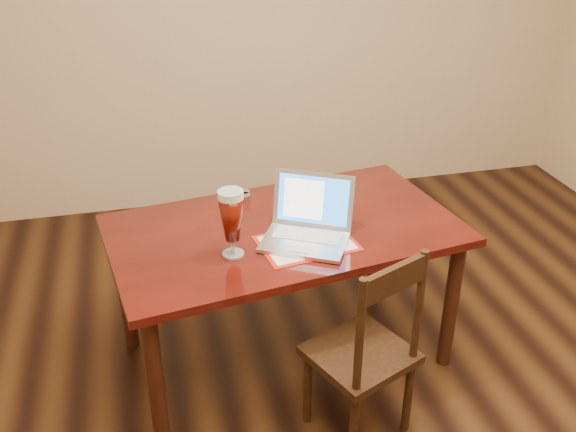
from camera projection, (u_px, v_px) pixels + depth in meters
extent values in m
cube|color=tan|center=(272.00, 10.00, 4.26)|extent=(4.50, 0.01, 2.70)
cube|color=#4E0F0A|center=(285.00, 230.00, 2.93)|extent=(1.68, 1.11, 0.04)
cylinder|color=black|center=(156.00, 384.00, 2.57)|extent=(0.07, 0.07, 0.69)
cylinder|color=black|center=(451.00, 305.00, 3.04)|extent=(0.07, 0.07, 0.69)
cylinder|color=black|center=(125.00, 288.00, 3.16)|extent=(0.07, 0.07, 0.69)
cylinder|color=black|center=(376.00, 234.00, 3.63)|extent=(0.07, 0.07, 0.69)
cube|color=#AB160F|center=(307.00, 243.00, 2.78)|extent=(0.45, 0.35, 0.00)
cube|color=silver|center=(307.00, 243.00, 2.78)|extent=(0.41, 0.31, 0.00)
cube|color=#B8B9BD|center=(304.00, 242.00, 2.77)|extent=(0.44, 0.39, 0.02)
cube|color=#B7B7BC|center=(307.00, 235.00, 2.81)|extent=(0.31, 0.24, 0.00)
cube|color=#B9B9BE|center=(300.00, 249.00, 2.70)|extent=(0.11, 0.10, 0.00)
cube|color=#B8B9BD|center=(313.00, 200.00, 2.84)|extent=(0.35, 0.24, 0.24)
cube|color=blue|center=(313.00, 200.00, 2.84)|extent=(0.30, 0.20, 0.20)
cube|color=white|center=(303.00, 199.00, 2.84)|extent=(0.18, 0.13, 0.17)
cylinder|color=silver|center=(233.00, 254.00, 2.70)|extent=(0.09, 0.09, 0.01)
cylinder|color=silver|center=(233.00, 246.00, 2.68)|extent=(0.02, 0.02, 0.07)
cylinder|color=silver|center=(230.00, 196.00, 2.57)|extent=(0.11, 0.11, 0.02)
cylinder|color=silver|center=(230.00, 192.00, 2.56)|extent=(0.11, 0.11, 0.01)
cylinder|color=silver|center=(244.00, 198.00, 3.13)|extent=(0.06, 0.06, 0.04)
cylinder|color=silver|center=(244.00, 195.00, 3.16)|extent=(0.06, 0.06, 0.04)
cube|color=black|center=(360.00, 354.00, 2.65)|extent=(0.50, 0.49, 0.04)
cylinder|color=black|center=(353.00, 430.00, 2.56)|extent=(0.04, 0.04, 0.38)
cylinder|color=black|center=(408.00, 396.00, 2.73)|extent=(0.04, 0.04, 0.38)
cylinder|color=black|center=(308.00, 388.00, 2.77)|extent=(0.04, 0.04, 0.38)
cylinder|color=black|center=(361.00, 359.00, 2.94)|extent=(0.04, 0.04, 0.38)
cylinder|color=black|center=(360.00, 336.00, 2.34)|extent=(0.03, 0.03, 0.50)
cylinder|color=black|center=(419.00, 305.00, 2.51)|extent=(0.03, 0.03, 0.50)
cube|color=black|center=(394.00, 279.00, 2.34)|extent=(0.30, 0.15, 0.11)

